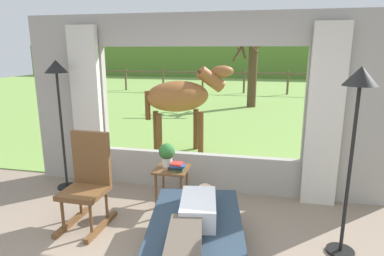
{
  "coord_description": "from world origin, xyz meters",
  "views": [
    {
      "loc": [
        0.89,
        -2.31,
        2.06
      ],
      "look_at": [
        0.0,
        1.8,
        1.05
      ],
      "focal_mm": 30.69,
      "sensor_mm": 36.0,
      "label": 1
    }
  ],
  "objects": [
    {
      "name": "potted_plant",
      "position": [
        -0.33,
        1.72,
        0.7
      ],
      "size": [
        0.22,
        0.22,
        0.32
      ],
      "color": "silver",
      "rests_on": "side_table"
    },
    {
      "name": "curtain_panel_left",
      "position": [
        -1.69,
        2.12,
        1.2
      ],
      "size": [
        0.44,
        0.1,
        2.4
      ],
      "primitive_type": "cube",
      "color": "beige",
      "rests_on": "ground_plane"
    },
    {
      "name": "reclining_person",
      "position": [
        0.32,
        0.4,
        0.52
      ],
      "size": [
        0.43,
        1.44,
        0.22
      ],
      "rotation": [
        0.0,
        0.0,
        0.16
      ],
      "color": "silver",
      "rests_on": "recliner_sofa"
    },
    {
      "name": "back_wall_with_window",
      "position": [
        0.0,
        2.26,
        1.25
      ],
      "size": [
        5.2,
        0.12,
        2.55
      ],
      "color": "#9E998E",
      "rests_on": "ground_plane"
    },
    {
      "name": "distant_hill_ridge",
      "position": [
        0.0,
        23.0,
        1.2
      ],
      "size": [
        36.0,
        2.0,
        2.4
      ],
      "primitive_type": "cube",
      "color": "#577C32",
      "rests_on": "ground_plane"
    },
    {
      "name": "rocking_chair",
      "position": [
        -1.09,
        0.98,
        0.55
      ],
      "size": [
        0.5,
        0.7,
        1.12
      ],
      "rotation": [
        0.0,
        0.0,
        -0.03
      ],
      "color": "brown",
      "rests_on": "ground_plane"
    },
    {
      "name": "floor_lamp_right",
      "position": [
        1.76,
        0.97,
        1.55
      ],
      "size": [
        0.32,
        0.32,
        1.91
      ],
      "color": "black",
      "rests_on": "ground_plane"
    },
    {
      "name": "recliner_sofa",
      "position": [
        0.32,
        0.45,
        0.22
      ],
      "size": [
        1.16,
        1.82,
        0.42
      ],
      "rotation": [
        0.0,
        0.0,
        0.16
      ],
      "color": "black",
      "rests_on": "ground_plane"
    },
    {
      "name": "pasture_tree",
      "position": [
        0.45,
        9.73,
        1.37
      ],
      "size": [
        1.32,
        1.49,
        2.94
      ],
      "color": "#4C3823",
      "rests_on": "outdoor_pasture_lawn"
    },
    {
      "name": "horse",
      "position": [
        -0.65,
        3.88,
        1.16
      ],
      "size": [
        1.74,
        1.2,
        1.73
      ],
      "rotation": [
        0.0,
        0.0,
        -1.06
      ],
      "color": "brown",
      "rests_on": "outdoor_pasture_lawn"
    },
    {
      "name": "curtain_panel_right",
      "position": [
        1.69,
        2.12,
        1.2
      ],
      "size": [
        0.44,
        0.1,
        2.4
      ],
      "primitive_type": "cube",
      "color": "beige",
      "rests_on": "ground_plane"
    },
    {
      "name": "floor_lamp_left",
      "position": [
        -1.97,
        1.85,
        1.55
      ],
      "size": [
        0.32,
        0.32,
        1.92
      ],
      "color": "black",
      "rests_on": "ground_plane"
    },
    {
      "name": "outdoor_pasture_lawn",
      "position": [
        0.0,
        13.16,
        0.01
      ],
      "size": [
        36.0,
        21.68,
        0.02
      ],
      "primitive_type": "cube",
      "color": "#759E47",
      "rests_on": "ground_plane"
    },
    {
      "name": "side_table",
      "position": [
        -0.25,
        1.66,
        0.43
      ],
      "size": [
        0.44,
        0.44,
        0.52
      ],
      "color": "brown",
      "rests_on": "ground_plane"
    },
    {
      "name": "book_stack",
      "position": [
        -0.15,
        1.6,
        0.57
      ],
      "size": [
        0.22,
        0.16,
        0.1
      ],
      "color": "#337247",
      "rests_on": "side_table"
    },
    {
      "name": "pasture_fence_line",
      "position": [
        0.0,
        13.48,
        0.74
      ],
      "size": [
        16.1,
        0.1,
        1.1
      ],
      "color": "brown",
      "rests_on": "outdoor_pasture_lawn"
    }
  ]
}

